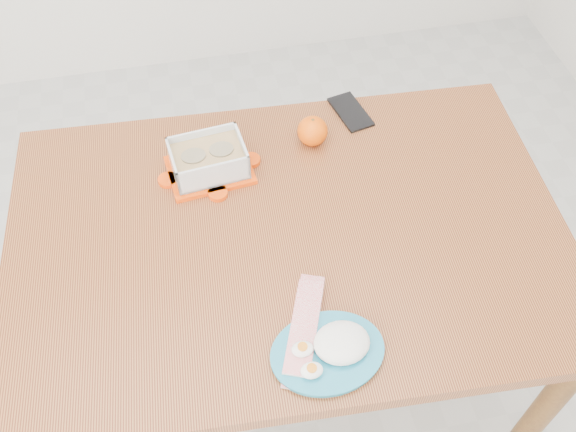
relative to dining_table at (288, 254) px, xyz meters
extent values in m
plane|color=#B7B7B2|center=(-0.14, -0.09, -0.66)|extent=(3.50, 3.50, 0.00)
cube|color=#A25F2E|center=(0.00, 0.00, 0.07)|extent=(1.35, 0.94, 0.04)
cylinder|color=brown|center=(0.57, -0.41, -0.31)|extent=(0.06, 0.06, 0.71)
cylinder|color=brown|center=(-0.57, 0.41, -0.31)|extent=(0.06, 0.06, 0.71)
cylinder|color=brown|center=(0.61, 0.34, -0.31)|extent=(0.06, 0.06, 0.71)
cube|color=#F84507|center=(-0.15, 0.23, 0.09)|extent=(0.22, 0.18, 0.01)
cube|color=silver|center=(-0.15, 0.23, 0.14)|extent=(0.19, 0.15, 0.07)
cube|color=#A88754|center=(-0.15, 0.23, 0.13)|extent=(0.18, 0.14, 0.05)
cylinder|color=#89765A|center=(-0.19, 0.22, 0.15)|extent=(0.07, 0.07, 0.02)
cylinder|color=#89765A|center=(-0.12, 0.23, 0.15)|extent=(0.07, 0.07, 0.02)
sphere|color=orange|center=(0.12, 0.28, 0.13)|extent=(0.08, 0.08, 0.08)
cylinder|color=teal|center=(0.01, -0.32, 0.10)|extent=(0.24, 0.24, 0.01)
ellipsoid|color=white|center=(0.04, -0.31, 0.13)|extent=(0.12, 0.11, 0.05)
ellipsoid|color=white|center=(-0.04, -0.31, 0.11)|extent=(0.05, 0.04, 0.02)
ellipsoid|color=white|center=(-0.03, -0.36, 0.11)|extent=(0.05, 0.04, 0.02)
cube|color=red|center=(-0.02, -0.26, 0.10)|extent=(0.13, 0.23, 0.02)
cube|color=black|center=(0.25, 0.36, 0.09)|extent=(0.10, 0.16, 0.01)
camera|label=1|loc=(-0.19, -0.88, 1.28)|focal=40.00mm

